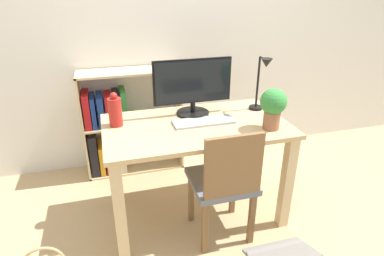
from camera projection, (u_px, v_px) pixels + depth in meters
ground_plane at (196, 211)px, 2.48m from camera, size 10.00×10.00×0.00m
wall_back at (165, 22)px, 2.77m from camera, size 8.00×0.05×2.60m
desk at (196, 143)px, 2.23m from camera, size 1.24×0.71×0.74m
monitor at (193, 85)px, 2.25m from camera, size 0.56×0.24×0.40m
keyboard at (204, 122)px, 2.18m from camera, size 0.42×0.15×0.02m
vase at (115, 111)px, 2.11m from camera, size 0.09×0.09×0.23m
desk_lamp at (262, 79)px, 2.27m from camera, size 0.10×0.19×0.40m
potted_plant at (273, 106)px, 2.04m from camera, size 0.17×0.17×0.27m
chair at (225, 181)px, 2.05m from camera, size 0.40×0.40×0.84m
bookshelf at (116, 128)px, 2.86m from camera, size 0.86×0.28×0.94m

